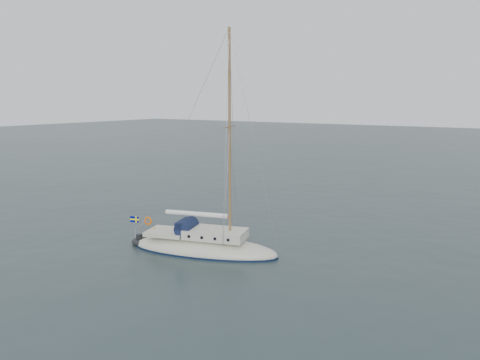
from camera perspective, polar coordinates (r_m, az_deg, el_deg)
The scene contains 4 objects.
ground at distance 30.81m, azimuth 4.64°, elevation -8.61°, with size 300.00×300.00×0.00m, color black.
sailboat at distance 30.29m, azimuth -4.34°, elevation -6.75°, with size 10.21×3.06×14.54m.
dinghy at distance 33.32m, azimuth -5.77°, elevation -6.87°, with size 2.85×1.29×0.41m.
rib at distance 32.11m, azimuth -10.58°, elevation -7.59°, with size 3.44×1.56×1.33m.
Camera 1 is at (13.73, -25.80, 9.74)m, focal length 35.00 mm.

